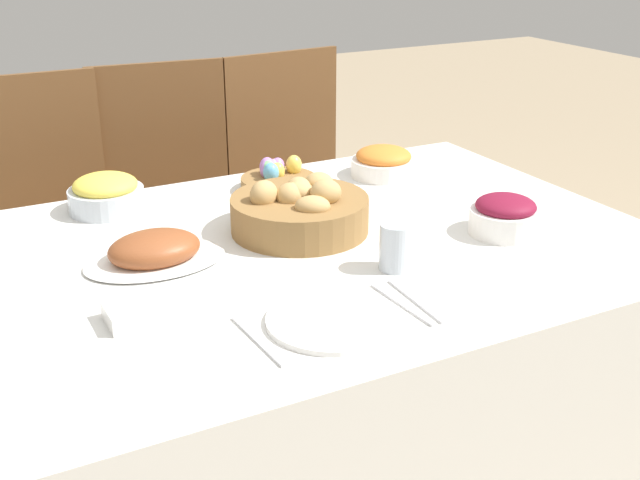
{
  "coord_description": "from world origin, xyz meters",
  "views": [
    {
      "loc": [
        -0.68,
        -1.42,
        1.41
      ],
      "look_at": [
        0.02,
        -0.08,
        0.78
      ],
      "focal_mm": 45.0,
      "sensor_mm": 36.0,
      "label": 1
    }
  ],
  "objects_px": {
    "carrot_bowl": "(383,162)",
    "butter_dish": "(146,311)",
    "chair_far_center": "(174,218)",
    "dinner_plate": "(333,320)",
    "beet_salad_bowl": "(505,215)",
    "bread_basket": "(300,211)",
    "spoon": "(416,301)",
    "drinking_cup": "(396,247)",
    "ham_platter": "(155,251)",
    "chair_far_right": "(301,196)",
    "egg_basket": "(278,179)",
    "chair_far_left": "(46,240)",
    "fork": "(258,341)",
    "knife": "(402,304)",
    "pineapple_bowl": "(106,194)"
  },
  "relations": [
    {
      "from": "butter_dish",
      "to": "egg_basket",
      "type": "bearing_deg",
      "value": 46.55
    },
    {
      "from": "dinner_plate",
      "to": "fork",
      "type": "xyz_separation_m",
      "value": [
        -0.14,
        0.0,
        -0.0
      ]
    },
    {
      "from": "chair_far_right",
      "to": "egg_basket",
      "type": "distance_m",
      "value": 0.64
    },
    {
      "from": "chair_far_right",
      "to": "spoon",
      "type": "relative_size",
      "value": 5.18
    },
    {
      "from": "carrot_bowl",
      "to": "butter_dish",
      "type": "relative_size",
      "value": 1.27
    },
    {
      "from": "chair_far_right",
      "to": "knife",
      "type": "height_order",
      "value": "chair_far_right"
    },
    {
      "from": "butter_dish",
      "to": "spoon",
      "type": "bearing_deg",
      "value": -19.91
    },
    {
      "from": "drinking_cup",
      "to": "egg_basket",
      "type": "bearing_deg",
      "value": 90.18
    },
    {
      "from": "ham_platter",
      "to": "drinking_cup",
      "type": "distance_m",
      "value": 0.49
    },
    {
      "from": "pineapple_bowl",
      "to": "fork",
      "type": "height_order",
      "value": "pineapple_bowl"
    },
    {
      "from": "chair_far_center",
      "to": "ham_platter",
      "type": "relative_size",
      "value": 3.36
    },
    {
      "from": "knife",
      "to": "chair_far_center",
      "type": "bearing_deg",
      "value": 89.98
    },
    {
      "from": "chair_far_right",
      "to": "drinking_cup",
      "type": "xyz_separation_m",
      "value": [
        -0.31,
        -1.05,
        0.27
      ]
    },
    {
      "from": "beet_salad_bowl",
      "to": "drinking_cup",
      "type": "bearing_deg",
      "value": -171.27
    },
    {
      "from": "pineapple_bowl",
      "to": "dinner_plate",
      "type": "height_order",
      "value": "pineapple_bowl"
    },
    {
      "from": "chair_far_center",
      "to": "fork",
      "type": "bearing_deg",
      "value": -95.49
    },
    {
      "from": "carrot_bowl",
      "to": "spoon",
      "type": "distance_m",
      "value": 0.75
    },
    {
      "from": "beet_salad_bowl",
      "to": "carrot_bowl",
      "type": "relative_size",
      "value": 0.9
    },
    {
      "from": "beet_salad_bowl",
      "to": "bread_basket",
      "type": "bearing_deg",
      "value": 150.72
    },
    {
      "from": "chair_far_center",
      "to": "dinner_plate",
      "type": "height_order",
      "value": "chair_far_center"
    },
    {
      "from": "chair_far_right",
      "to": "dinner_plate",
      "type": "xyz_separation_m",
      "value": [
        -0.53,
        -1.19,
        0.23
      ]
    },
    {
      "from": "carrot_bowl",
      "to": "drinking_cup",
      "type": "height_order",
      "value": "drinking_cup"
    },
    {
      "from": "fork",
      "to": "dinner_plate",
      "type": "bearing_deg",
      "value": -2.75
    },
    {
      "from": "butter_dish",
      "to": "ham_platter",
      "type": "bearing_deg",
      "value": 69.44
    },
    {
      "from": "spoon",
      "to": "drinking_cup",
      "type": "xyz_separation_m",
      "value": [
        0.05,
        0.14,
        0.05
      ]
    },
    {
      "from": "bread_basket",
      "to": "butter_dish",
      "type": "height_order",
      "value": "bread_basket"
    },
    {
      "from": "chair_far_right",
      "to": "dinner_plate",
      "type": "height_order",
      "value": "chair_far_right"
    },
    {
      "from": "chair_far_right",
      "to": "carrot_bowl",
      "type": "height_order",
      "value": "chair_far_right"
    },
    {
      "from": "carrot_bowl",
      "to": "spoon",
      "type": "relative_size",
      "value": 0.92
    },
    {
      "from": "pineapple_bowl",
      "to": "knife",
      "type": "relative_size",
      "value": 0.94
    },
    {
      "from": "chair_far_right",
      "to": "bread_basket",
      "type": "bearing_deg",
      "value": -121.76
    },
    {
      "from": "pineapple_bowl",
      "to": "butter_dish",
      "type": "distance_m",
      "value": 0.58
    },
    {
      "from": "dinner_plate",
      "to": "spoon",
      "type": "distance_m",
      "value": 0.17
    },
    {
      "from": "chair_far_center",
      "to": "carrot_bowl",
      "type": "height_order",
      "value": "chair_far_center"
    },
    {
      "from": "egg_basket",
      "to": "carrot_bowl",
      "type": "relative_size",
      "value": 1.11
    },
    {
      "from": "chair_far_center",
      "to": "chair_far_left",
      "type": "relative_size",
      "value": 1.0
    },
    {
      "from": "chair_far_center",
      "to": "fork",
      "type": "relative_size",
      "value": 5.18
    },
    {
      "from": "butter_dish",
      "to": "chair_far_right",
      "type": "bearing_deg",
      "value": 51.65
    },
    {
      "from": "carrot_bowl",
      "to": "butter_dish",
      "type": "distance_m",
      "value": 0.94
    },
    {
      "from": "carrot_bowl",
      "to": "bread_basket",
      "type": "bearing_deg",
      "value": -145.86
    },
    {
      "from": "beet_salad_bowl",
      "to": "knife",
      "type": "xyz_separation_m",
      "value": [
        -0.39,
        -0.19,
        -0.04
      ]
    },
    {
      "from": "butter_dish",
      "to": "chair_far_center",
      "type": "bearing_deg",
      "value": 70.23
    },
    {
      "from": "egg_basket",
      "to": "knife",
      "type": "relative_size",
      "value": 1.03
    },
    {
      "from": "knife",
      "to": "butter_dish",
      "type": "bearing_deg",
      "value": 156.05
    },
    {
      "from": "carrot_bowl",
      "to": "drinking_cup",
      "type": "bearing_deg",
      "value": -119.64
    },
    {
      "from": "fork",
      "to": "knife",
      "type": "distance_m",
      "value": 0.28
    },
    {
      "from": "bread_basket",
      "to": "carrot_bowl",
      "type": "relative_size",
      "value": 1.76
    },
    {
      "from": "egg_basket",
      "to": "carrot_bowl",
      "type": "bearing_deg",
      "value": -4.88
    },
    {
      "from": "chair_far_right",
      "to": "spoon",
      "type": "distance_m",
      "value": 1.26
    },
    {
      "from": "chair_far_left",
      "to": "fork",
      "type": "bearing_deg",
      "value": -81.69
    }
  ]
}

